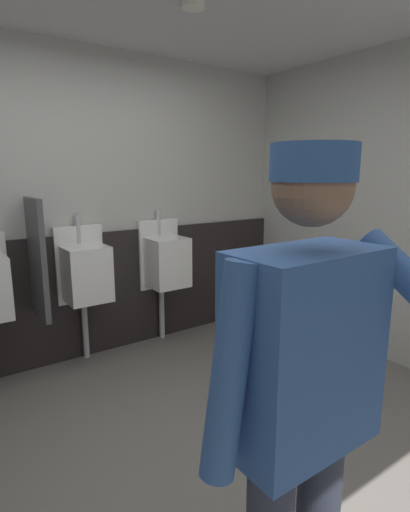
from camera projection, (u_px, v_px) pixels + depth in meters
name	position (u px, v px, depth m)	size (l,w,h in m)	color
ground_plane	(184.00, 475.00, 2.20)	(4.90, 4.06, 0.04)	slate
wall_back	(66.00, 209.00, 3.36)	(4.90, 0.12, 2.57)	#B2B2AD
wainscot_band_back	(75.00, 298.00, 3.46)	(4.30, 0.03, 1.07)	black
downlight_far	(193.00, 6.00, 2.43)	(0.14, 0.14, 0.03)	white
urinal_middle	(85.00, 273.00, 3.32)	(0.40, 0.34, 1.24)	white
urinal_right	(165.00, 261.00, 3.74)	(0.40, 0.34, 1.24)	white
privacy_divider_panel	(37.00, 259.00, 3.02)	(0.04, 0.40, 0.90)	#4C4C51
person	(304.00, 389.00, 1.17)	(0.67, 0.60, 1.66)	#2D3342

